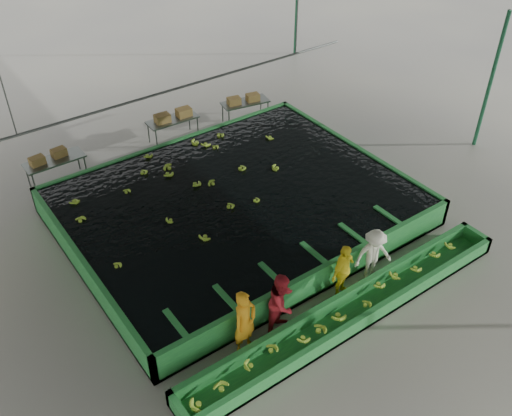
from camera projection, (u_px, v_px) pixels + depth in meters
ground at (266, 243)px, 16.83m from camera, size 80.00×80.00×0.00m
shed_roof at (268, 87)px, 13.80m from camera, size 20.00×22.00×0.04m
shed_posts at (267, 173)px, 15.32m from camera, size 20.00×22.00×5.00m
flotation_tank at (237, 206)px, 17.53m from camera, size 10.00×8.00×0.90m
tank_water at (237, 196)px, 17.29m from camera, size 9.70×7.70×0.00m
sorting_trough at (351, 312)px, 14.36m from camera, size 10.00×1.00×0.50m
cableway_rail at (174, 89)px, 18.24m from camera, size 0.08×0.08×14.00m
rail_hanger_left at (8, 103)px, 15.31m from camera, size 0.04×0.04×2.00m
rail_hanger_right at (297, 26)px, 19.95m from camera, size 0.04×0.04×2.00m
worker_a at (245, 322)px, 13.22m from camera, size 0.74×0.57×1.82m
worker_b at (282, 303)px, 13.75m from camera, size 1.05×0.96×1.75m
worker_c at (343, 271)px, 14.71m from camera, size 1.04×0.65×1.64m
worker_d at (373, 255)px, 15.23m from camera, size 1.19×0.95×1.60m
packing_table_left at (57, 171)px, 19.10m from camera, size 1.97×0.81×0.89m
packing_table_mid at (173, 129)px, 21.36m from camera, size 1.93×0.82×0.87m
packing_table_right at (245, 111)px, 22.51m from camera, size 1.96×1.07×0.85m
box_stack_left at (49, 160)px, 18.81m from camera, size 1.27×0.48×0.27m
box_stack_mid at (174, 119)px, 21.09m from camera, size 1.44×0.46×0.31m
box_stack_right at (243, 102)px, 22.20m from camera, size 1.33×0.62×0.28m
floating_bananas at (222, 183)px, 17.80m from camera, size 8.66×5.91×0.12m
trough_bananas at (351, 308)px, 14.27m from camera, size 9.09×0.61×0.12m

